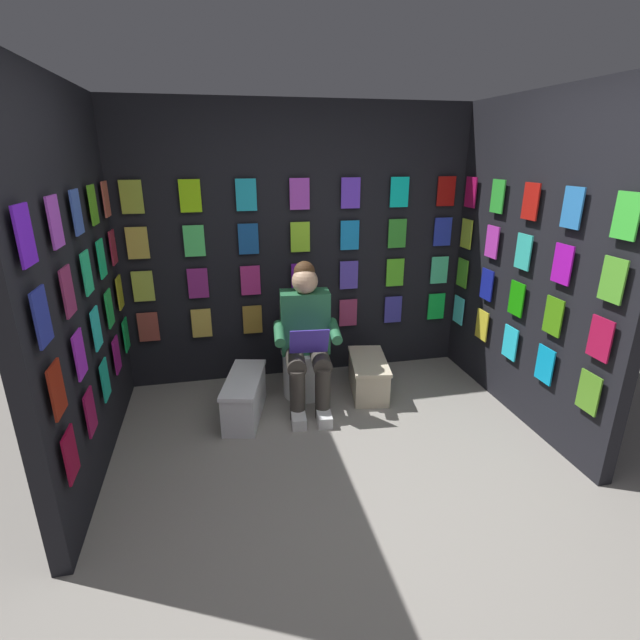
# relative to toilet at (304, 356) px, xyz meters

# --- Properties ---
(ground_plane) EXTENTS (30.00, 30.00, 0.00)m
(ground_plane) POSITION_rel_toilet_xyz_m (-0.04, 1.69, -0.33)
(ground_plane) COLOR gray
(display_wall_back) EXTENTS (3.19, 0.14, 2.42)m
(display_wall_back) POSITION_rel_toilet_xyz_m (-0.04, -0.43, 0.88)
(display_wall_back) COLOR black
(display_wall_back) RESTS_ON ground
(display_wall_left) EXTENTS (0.14, 2.07, 2.42)m
(display_wall_left) POSITION_rel_toilet_xyz_m (-1.63, 0.65, 0.88)
(display_wall_left) COLOR black
(display_wall_left) RESTS_ON ground
(display_wall_right) EXTENTS (0.14, 2.07, 2.42)m
(display_wall_right) POSITION_rel_toilet_xyz_m (1.55, 0.65, 0.88)
(display_wall_right) COLOR black
(display_wall_right) RESTS_ON ground
(toilet) EXTENTS (0.42, 0.57, 0.77)m
(toilet) POSITION_rel_toilet_xyz_m (0.00, 0.00, 0.00)
(toilet) COLOR white
(toilet) RESTS_ON ground
(person_reading) EXTENTS (0.55, 0.71, 1.19)m
(person_reading) POSITION_rel_toilet_xyz_m (0.02, 0.23, 0.27)
(person_reading) COLOR #286B42
(person_reading) RESTS_ON ground
(comic_longbox_near) EXTENTS (0.41, 0.67, 0.31)m
(comic_longbox_near) POSITION_rel_toilet_xyz_m (-0.54, 0.16, -0.17)
(comic_longbox_near) COLOR beige
(comic_longbox_near) RESTS_ON ground
(comic_longbox_far) EXTENTS (0.42, 0.73, 0.34)m
(comic_longbox_far) POSITION_rel_toilet_xyz_m (0.54, 0.34, -0.16)
(comic_longbox_far) COLOR silver
(comic_longbox_far) RESTS_ON ground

